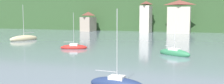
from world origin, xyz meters
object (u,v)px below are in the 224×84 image
shore_building_central (179,17)px  sailboat_far_2 (24,39)px  sailboat_far_0 (74,47)px  sailboat_mid_6 (117,84)px  shore_building_west (88,22)px  sailboat_far_4 (174,53)px  shore_building_westcentral (146,17)px

shore_building_central → sailboat_far_2: (-28.93, -36.55, -4.63)m
sailboat_far_0 → shore_building_central: bearing=55.1°
sailboat_far_2 → sailboat_far_0: bearing=77.4°
sailboat_mid_6 → shore_building_west: bearing=120.8°
sailboat_far_0 → sailboat_mid_6: 23.13m
sailboat_far_0 → sailboat_far_2: 19.53m
sailboat_far_4 → sailboat_mid_6: bearing=-67.8°
shore_building_west → sailboat_far_2: size_ratio=0.86×
shore_building_west → shore_building_central: (31.61, -0.84, 1.64)m
sailboat_far_2 → shore_building_westcentral: bearing=168.7°
shore_building_west → sailboat_far_2: (2.68, -37.39, -2.99)m
shore_building_westcentral → sailboat_far_0: shore_building_westcentral is taller
sailboat_far_0 → sailboat_far_2: sailboat_far_2 is taller
shore_building_westcentral → sailboat_mid_6: size_ratio=1.73×
sailboat_far_2 → sailboat_far_4: (33.06, -10.50, -0.05)m
shore_building_west → sailboat_far_4: bearing=-53.3°
sailboat_far_0 → sailboat_far_4: 15.83m
shore_building_westcentral → sailboat_far_0: size_ratio=1.71×
shore_building_west → sailboat_far_2: 37.60m
sailboat_mid_6 → sailboat_far_2: bearing=141.7°
shore_building_westcentral → sailboat_mid_6: bearing=-78.9°
shore_building_west → shore_building_westcentral: size_ratio=0.68×
sailboat_mid_6 → shore_building_westcentral: bearing=104.4°
shore_building_west → shore_building_central: shore_building_central is taller
shore_building_central → sailboat_far_0: (-11.64, -45.63, -4.73)m
sailboat_far_0 → sailboat_far_4: sailboat_far_0 is taller
shore_building_central → sailboat_far_4: bearing=-85.0°
sailboat_far_0 → sailboat_far_4: (15.77, -1.43, 0.05)m
sailboat_far_4 → shore_building_central: bearing=123.8°
sailboat_far_4 → sailboat_mid_6: (-1.99, -17.15, -0.02)m
sailboat_far_2 → sailboat_far_4: sailboat_far_2 is taller
shore_building_westcentral → sailboat_far_0: 46.40m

